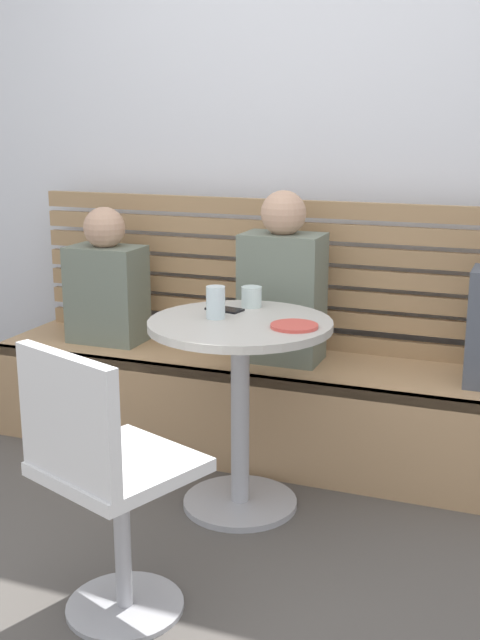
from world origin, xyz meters
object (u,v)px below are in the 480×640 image
at_px(person_child_left, 107,283).
at_px(plate_small, 294,326).
at_px(cafe_table, 240,378).
at_px(cup_glass_short, 252,297).
at_px(person_adult, 282,286).
at_px(phone_on_table, 225,309).
at_px(white_chair, 102,475).
at_px(booth_bench, 286,409).
at_px(cup_glass_tall, 216,302).

relative_size(person_child_left, plate_small, 3.70).
relative_size(cafe_table, cup_glass_short, 9.25).
bearing_deg(person_adult, plate_small, -67.86).
bearing_deg(phone_on_table, person_child_left, 73.90).
distance_m(white_chair, person_child_left, 1.55).
height_order(person_adult, cup_glass_short, person_adult).
bearing_deg(booth_bench, person_child_left, 179.41).
height_order(cafe_table, cup_glass_short, cup_glass_short).
relative_size(person_child_left, cup_glass_tall, 5.24).
relative_size(cup_glass_tall, phone_on_table, 0.86).
bearing_deg(booth_bench, person_adult, 155.04).
bearing_deg(booth_bench, plate_small, -70.16).
distance_m(booth_bench, phone_on_table, 0.66).
height_order(cafe_table, white_chair, white_chair).
bearing_deg(plate_small, person_child_left, 153.24).
height_order(cup_glass_short, plate_small, cup_glass_short).
relative_size(plate_small, phone_on_table, 1.21).
bearing_deg(plate_small, cafe_table, 173.22).
distance_m(cup_glass_short, plate_small, 0.35).
xyz_separation_m(cafe_table, person_child_left, (-0.86, 0.52, 0.20)).
xyz_separation_m(person_child_left, cup_glass_short, (0.83, -0.30, 0.06)).
bearing_deg(booth_bench, cup_glass_tall, -103.11).
xyz_separation_m(person_adult, cup_glass_short, (-0.03, -0.30, 0.01)).
bearing_deg(person_child_left, white_chair, -60.49).
distance_m(cup_glass_short, cup_glass_tall, 0.23).
xyz_separation_m(person_adult, person_child_left, (-0.85, -0.01, -0.05)).
height_order(cup_glass_tall, phone_on_table, cup_glass_tall).
bearing_deg(person_adult, person_child_left, -179.66).
distance_m(cup_glass_tall, plate_small, 0.32).
height_order(cafe_table, plate_small, plate_small).
bearing_deg(phone_on_table, cup_glass_tall, -161.08).
bearing_deg(phone_on_table, white_chair, -168.46).
distance_m(person_adult, cup_glass_tall, 0.53).
bearing_deg(cup_glass_tall, booth_bench, 76.89).
distance_m(booth_bench, person_child_left, 1.01).
bearing_deg(plate_small, person_adult, 112.14).
distance_m(cafe_table, person_adult, 0.58).
xyz_separation_m(booth_bench, cup_glass_tall, (-0.12, -0.51, 0.58)).
distance_m(white_chair, cup_glass_tall, 0.88).
distance_m(booth_bench, plate_small, 0.77).
relative_size(cafe_table, plate_small, 4.35).
relative_size(white_chair, cup_glass_tall, 7.08).
bearing_deg(cafe_table, white_chair, -97.83).
bearing_deg(cup_glass_short, white_chair, -94.09).
bearing_deg(white_chair, cafe_table, 82.17).
height_order(person_child_left, cup_glass_tall, person_child_left).
distance_m(cafe_table, plate_small, 0.31).
xyz_separation_m(cafe_table, cup_glass_tall, (-0.10, 0.00, 0.28)).
height_order(white_chair, phone_on_table, white_chair).
xyz_separation_m(white_chair, person_child_left, (-0.75, 1.33, 0.25)).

